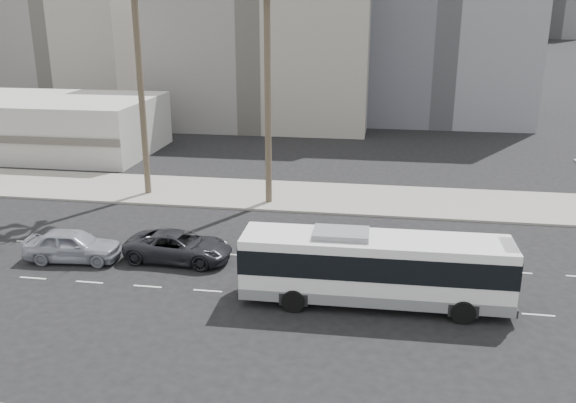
# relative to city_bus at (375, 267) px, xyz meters

# --- Properties ---
(ground) EXTENTS (700.00, 700.00, 0.00)m
(ground) POSITION_rel_city_bus_xyz_m (-1.80, 0.00, -1.81)
(ground) COLOR black
(ground) RESTS_ON ground
(sidewalk_north) EXTENTS (120.00, 7.00, 0.15)m
(sidewalk_north) POSITION_rel_city_bus_xyz_m (-1.80, 15.50, -1.73)
(sidewalk_north) COLOR gray
(sidewalk_north) RESTS_ON ground
(commercial_low) EXTENTS (22.00, 12.16, 5.00)m
(commercial_low) POSITION_rel_city_bus_xyz_m (-31.80, 25.99, 0.69)
(commercial_low) COLOR #BAB9B1
(commercial_low) RESTS_ON ground
(midrise_beige_west) EXTENTS (24.00, 18.00, 18.00)m
(midrise_beige_west) POSITION_rel_city_bus_xyz_m (-13.80, 45.00, 7.19)
(midrise_beige_west) COLOR gray
(midrise_beige_west) RESTS_ON ground
(midrise_gray_center) EXTENTS (20.00, 20.00, 26.00)m
(midrise_gray_center) POSITION_rel_city_bus_xyz_m (6.20, 52.00, 11.19)
(midrise_gray_center) COLOR slate
(midrise_gray_center) RESTS_ON ground
(midrise_beige_far) EXTENTS (18.00, 16.00, 15.00)m
(midrise_beige_far) POSITION_rel_city_bus_xyz_m (-39.80, 50.00, 5.69)
(midrise_beige_far) COLOR gray
(midrise_beige_far) RESTS_ON ground
(city_bus) EXTENTS (12.01, 2.94, 3.44)m
(city_bus) POSITION_rel_city_bus_xyz_m (0.00, 0.00, 0.00)
(city_bus) COLOR white
(city_bus) RESTS_ON ground
(car_a) EXTENTS (2.85, 5.75, 1.57)m
(car_a) POSITION_rel_city_bus_xyz_m (-10.33, 3.35, -1.02)
(car_a) COLOR #26262B
(car_a) RESTS_ON ground
(car_b) EXTENTS (2.44, 5.19, 1.72)m
(car_b) POSITION_rel_city_bus_xyz_m (-15.87, 2.45, -0.95)
(car_b) COLOR #969AA5
(car_b) RESTS_ON ground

